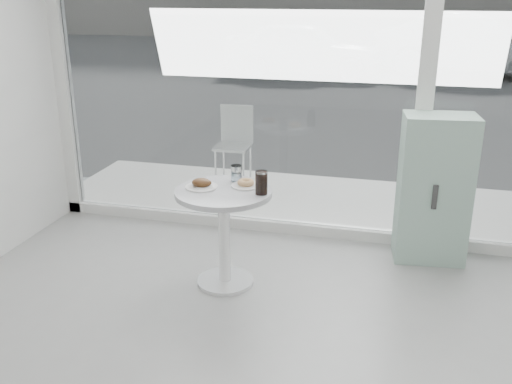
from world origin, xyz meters
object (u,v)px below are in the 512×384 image
(patio_chair, at_px, (235,140))
(plate_donut, at_px, (246,184))
(main_table, at_px, (224,217))
(water_tumbler_b, at_px, (236,174))
(plate_fritter, at_px, (202,184))
(cola_glass, at_px, (261,183))
(mint_cabinet, at_px, (434,189))
(car_white, at_px, (303,48))
(car_silver, at_px, (472,45))
(water_tumbler_a, at_px, (237,174))

(patio_chair, relative_size, plate_donut, 4.03)
(main_table, xyz_separation_m, water_tumbler_b, (0.04, 0.22, 0.28))
(plate_fritter, bearing_deg, cola_glass, -2.71)
(patio_chair, distance_m, plate_fritter, 2.29)
(mint_cabinet, relative_size, car_white, 0.30)
(main_table, relative_size, patio_chair, 0.88)
(main_table, height_order, plate_donut, plate_donut)
(car_silver, height_order, water_tumbler_a, car_silver)
(water_tumbler_a, xyz_separation_m, water_tumbler_b, (-0.00, -0.02, 0.00))
(mint_cabinet, bearing_deg, plate_fritter, -159.41)
(car_white, bearing_deg, main_table, -173.98)
(mint_cabinet, xyz_separation_m, car_silver, (1.30, 11.25, 0.17))
(main_table, xyz_separation_m, cola_glass, (0.29, -0.01, 0.30))
(car_white, xyz_separation_m, cola_glass, (1.67, -11.19, 0.16))
(car_silver, height_order, water_tumbler_b, car_silver)
(main_table, bearing_deg, cola_glass, -2.56)
(mint_cabinet, distance_m, water_tumbler_a, 1.64)
(car_white, distance_m, car_silver, 4.31)
(main_table, height_order, car_white, car_white)
(main_table, bearing_deg, car_white, 97.01)
(main_table, height_order, water_tumbler_a, water_tumbler_a)
(car_silver, relative_size, cola_glass, 27.85)
(plate_fritter, bearing_deg, water_tumbler_a, 47.40)
(cola_glass, bearing_deg, car_white, 98.47)
(plate_fritter, height_order, cola_glass, cola_glass)
(main_table, distance_m, water_tumbler_a, 0.36)
(plate_donut, bearing_deg, mint_cabinet, 28.34)
(water_tumbler_b, bearing_deg, main_table, -99.32)
(main_table, xyz_separation_m, plate_donut, (0.14, 0.11, 0.24))
(mint_cabinet, relative_size, plate_donut, 5.65)
(patio_chair, xyz_separation_m, car_silver, (3.41, 9.87, 0.24))
(patio_chair, bearing_deg, mint_cabinet, -34.32)
(car_white, relative_size, plate_fritter, 16.78)
(mint_cabinet, distance_m, plate_donut, 1.59)
(main_table, bearing_deg, water_tumbler_a, 80.67)
(patio_chair, bearing_deg, water_tumbler_a, -74.10)
(patio_chair, distance_m, plate_donut, 2.26)
(water_tumbler_a, bearing_deg, water_tumbler_b, -99.46)
(plate_donut, relative_size, water_tumbler_b, 1.70)
(patio_chair, xyz_separation_m, plate_donut, (0.72, -2.13, 0.24))
(car_silver, bearing_deg, plate_donut, 175.05)
(car_white, xyz_separation_m, plate_fritter, (1.21, -11.17, 0.11))
(patio_chair, height_order, cola_glass, cola_glass)
(car_white, relative_size, car_silver, 0.85)
(car_white, distance_m, water_tumbler_b, 11.05)
(water_tumbler_b, bearing_deg, water_tumbler_a, 80.54)
(car_silver, bearing_deg, water_tumbler_b, 174.47)
(patio_chair, xyz_separation_m, plate_fritter, (0.41, -2.24, 0.25))
(main_table, relative_size, plate_donut, 3.53)
(main_table, relative_size, water_tumbler_a, 6.53)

